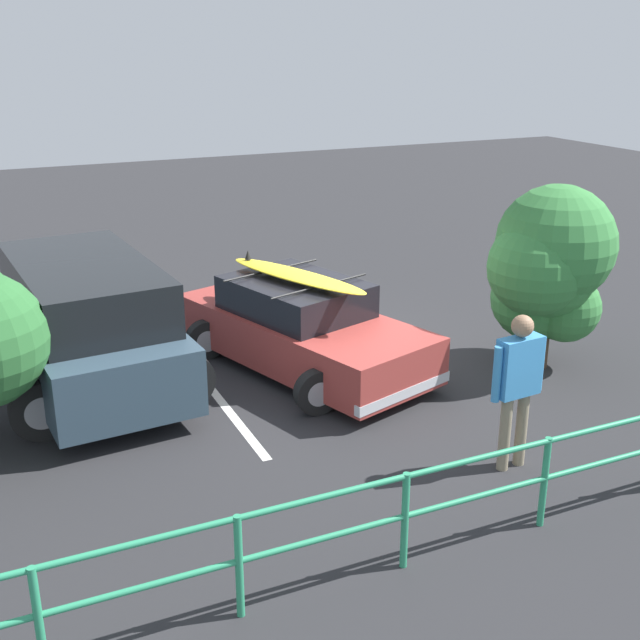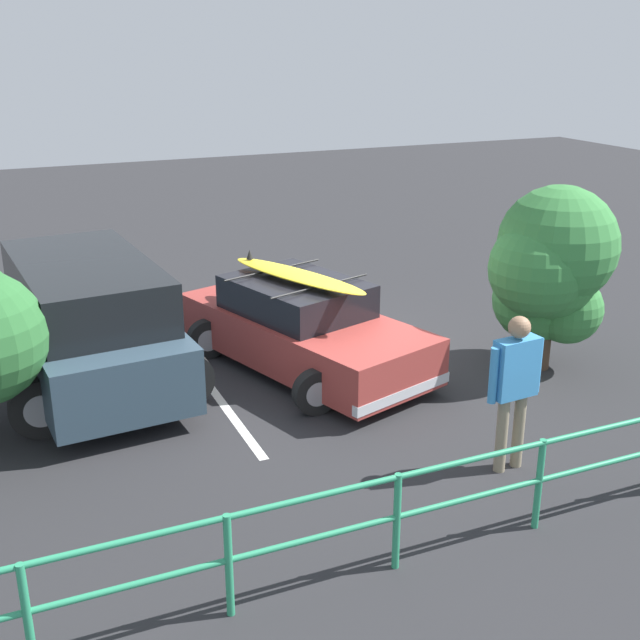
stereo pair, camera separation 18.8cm
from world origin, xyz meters
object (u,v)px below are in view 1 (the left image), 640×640
(suv_car, at_px, (87,323))
(sedan_car, at_px, (301,327))
(person_bystander, at_px, (518,378))
(bush_near_left, at_px, (550,265))

(suv_car, bearing_deg, sedan_car, 167.97)
(person_bystander, bearing_deg, suv_car, -47.37)
(suv_car, relative_size, bush_near_left, 1.67)
(person_bystander, relative_size, bush_near_left, 0.67)
(person_bystander, height_order, bush_near_left, bush_near_left)
(suv_car, xyz_separation_m, person_bystander, (-3.97, 4.32, 0.17))
(sedan_car, xyz_separation_m, bush_near_left, (-3.24, 1.50, 0.96))
(suv_car, bearing_deg, bush_near_left, 161.03)
(person_bystander, bearing_deg, bush_near_left, -135.34)
(sedan_car, xyz_separation_m, suv_car, (2.95, -0.63, 0.30))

